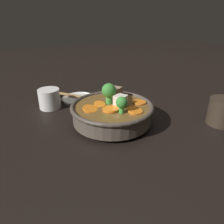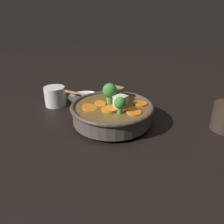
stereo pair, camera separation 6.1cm
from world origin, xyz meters
name	(u,v)px [view 1 (the left image)]	position (x,y,z in m)	size (l,w,h in m)	color
ground_plane	(112,123)	(0.00, 0.00, 0.00)	(3.00, 3.00, 0.00)	black
stirfry_bowl	(112,111)	(0.00, 0.00, 0.04)	(0.24, 0.24, 0.11)	#51473D
side_saucer	(79,99)	(-0.05, 0.21, 0.01)	(0.12, 0.12, 0.01)	white
tea_cup	(49,98)	(-0.15, 0.18, 0.03)	(0.07, 0.07, 0.06)	white
dark_mug	(223,112)	(0.30, -0.12, 0.04)	(0.10, 0.08, 0.08)	#33281E
chopsticks_pair	(79,96)	(-0.05, 0.21, 0.02)	(0.16, 0.16, 0.01)	olive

